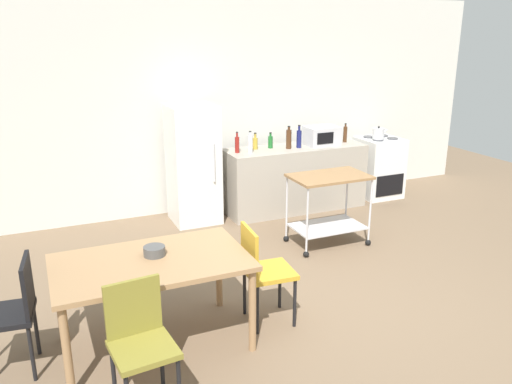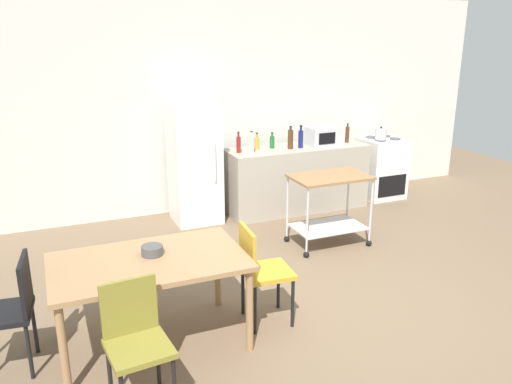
# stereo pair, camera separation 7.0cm
# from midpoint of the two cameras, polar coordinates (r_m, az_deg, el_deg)

# --- Properties ---
(ground_plane) EXTENTS (12.00, 12.00, 0.00)m
(ground_plane) POSITION_cam_midpoint_polar(r_m,az_deg,el_deg) (5.02, 8.57, -12.13)
(ground_plane) COLOR brown
(back_wall) EXTENTS (8.40, 0.12, 2.90)m
(back_wall) POSITION_cam_midpoint_polar(r_m,az_deg,el_deg) (7.34, -4.37, 9.47)
(back_wall) COLOR silver
(back_wall) RESTS_ON ground_plane
(kitchen_counter) EXTENTS (2.00, 0.64, 0.90)m
(kitchen_counter) POSITION_cam_midpoint_polar(r_m,az_deg,el_deg) (7.36, 4.00, 1.53)
(kitchen_counter) COLOR #A89E8E
(kitchen_counter) RESTS_ON ground_plane
(dining_table) EXTENTS (1.50, 0.90, 0.75)m
(dining_table) POSITION_cam_midpoint_polar(r_m,az_deg,el_deg) (4.18, -11.88, -8.33)
(dining_table) COLOR #A37A51
(dining_table) RESTS_ON ground_plane
(chair_mustard) EXTENTS (0.43, 0.43, 0.89)m
(chair_mustard) POSITION_cam_midpoint_polar(r_m,az_deg,el_deg) (4.47, 0.23, -8.31)
(chair_mustard) COLOR gold
(chair_mustard) RESTS_ON ground_plane
(chair_black) EXTENTS (0.44, 0.44, 0.89)m
(chair_black) POSITION_cam_midpoint_polar(r_m,az_deg,el_deg) (4.28, -25.53, -11.46)
(chair_black) COLOR black
(chair_black) RESTS_ON ground_plane
(chair_olive) EXTENTS (0.44, 0.44, 0.89)m
(chair_olive) POSITION_cam_midpoint_polar(r_m,az_deg,el_deg) (3.64, -13.18, -15.37)
(chair_olive) COLOR olive
(chair_olive) RESTS_ON ground_plane
(stove_oven) EXTENTS (0.60, 0.61, 0.92)m
(stove_oven) POSITION_cam_midpoint_polar(r_m,az_deg,el_deg) (8.13, 13.06, 2.67)
(stove_oven) COLOR white
(stove_oven) RESTS_ON ground_plane
(refrigerator) EXTENTS (0.60, 0.63, 1.55)m
(refrigerator) POSITION_cam_midpoint_polar(r_m,az_deg,el_deg) (6.83, -7.20, 3.02)
(refrigerator) COLOR white
(refrigerator) RESTS_ON ground_plane
(kitchen_cart) EXTENTS (0.91, 0.57, 0.85)m
(kitchen_cart) POSITION_cam_midpoint_polar(r_m,az_deg,el_deg) (6.13, 7.65, -0.67)
(kitchen_cart) COLOR olive
(kitchen_cart) RESTS_ON ground_plane
(bottle_sparkling_water) EXTENTS (0.06, 0.06, 0.28)m
(bottle_sparkling_water) POSITION_cam_midpoint_polar(r_m,az_deg,el_deg) (6.87, -2.38, 5.27)
(bottle_sparkling_water) COLOR maroon
(bottle_sparkling_water) RESTS_ON kitchen_counter
(bottle_vinegar) EXTENTS (0.06, 0.06, 0.29)m
(bottle_vinegar) POSITION_cam_midpoint_polar(r_m,az_deg,el_deg) (6.85, -0.93, 5.34)
(bottle_vinegar) COLOR silver
(bottle_vinegar) RESTS_ON kitchen_counter
(bottle_olive_oil) EXTENTS (0.07, 0.07, 0.23)m
(bottle_olive_oil) POSITION_cam_midpoint_polar(r_m,az_deg,el_deg) (7.08, -0.37, 5.42)
(bottle_olive_oil) COLOR gold
(bottle_olive_oil) RESTS_ON kitchen_counter
(bottle_hot_sauce) EXTENTS (0.07, 0.07, 0.22)m
(bottle_hot_sauce) POSITION_cam_midpoint_polar(r_m,az_deg,el_deg) (7.15, 1.31, 5.55)
(bottle_hot_sauce) COLOR #1E6628
(bottle_hot_sauce) RESTS_ON kitchen_counter
(bottle_wine) EXTENTS (0.07, 0.07, 0.31)m
(bottle_wine) POSITION_cam_midpoint_polar(r_m,az_deg,el_deg) (7.11, 3.34, 5.86)
(bottle_wine) COLOR #4C2D19
(bottle_wine) RESTS_ON kitchen_counter
(bottle_soda) EXTENTS (0.07, 0.07, 0.31)m
(bottle_soda) POSITION_cam_midpoint_polar(r_m,az_deg,el_deg) (7.18, 4.46, 5.89)
(bottle_soda) COLOR navy
(bottle_soda) RESTS_ON kitchen_counter
(microwave) EXTENTS (0.46, 0.35, 0.26)m
(microwave) POSITION_cam_midpoint_polar(r_m,az_deg,el_deg) (7.39, 6.93, 6.15)
(microwave) COLOR silver
(microwave) RESTS_ON kitchen_counter
(bottle_soy_sauce) EXTENTS (0.06, 0.06, 0.27)m
(bottle_soy_sauce) POSITION_cam_midpoint_polar(r_m,az_deg,el_deg) (7.63, 9.51, 6.31)
(bottle_soy_sauce) COLOR #4C2D19
(bottle_soy_sauce) RESTS_ON kitchen_counter
(fruit_bowl) EXTENTS (0.17, 0.17, 0.08)m
(fruit_bowl) POSITION_cam_midpoint_polar(r_m,az_deg,el_deg) (4.21, -11.57, -6.37)
(fruit_bowl) COLOR #4C4C4C
(fruit_bowl) RESTS_ON dining_table
(kettle) EXTENTS (0.24, 0.17, 0.19)m
(kettle) POSITION_cam_midpoint_polar(r_m,az_deg,el_deg) (7.86, 13.05, 6.29)
(kettle) COLOR silver
(kettle) RESTS_ON stove_oven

